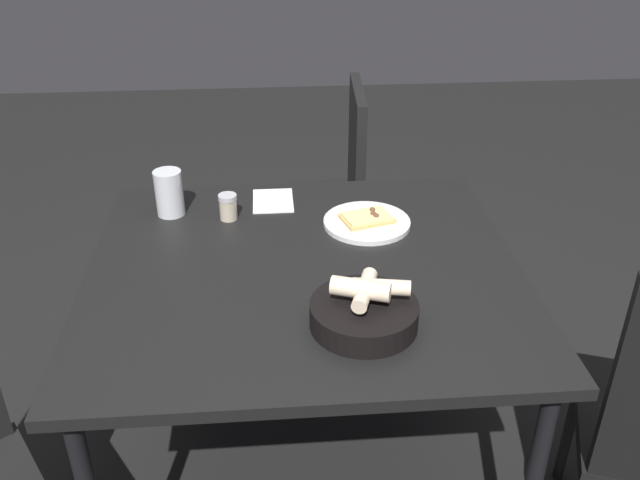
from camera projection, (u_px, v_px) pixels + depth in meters
The scene contains 8 objects.
ground at pixel (307, 471), 2.09m from camera, with size 8.00×8.00×0.00m, color black.
dining_table at pixel (305, 286), 1.76m from camera, with size 1.01×1.10×0.74m.
pizza_plate at pixel (367, 222), 1.91m from camera, with size 0.25×0.25×0.04m.
bread_basket at pixel (364, 311), 1.49m from camera, with size 0.24×0.24×0.12m.
beer_glass at pixel (169, 195), 1.95m from camera, with size 0.08×0.08×0.13m.
pepper_shaker at pixel (228, 208), 1.93m from camera, with size 0.05×0.05×0.08m.
napkin at pixel (273, 201), 2.05m from camera, with size 0.16×0.12×0.00m.
chair_spare at pixel (326, 187), 2.65m from camera, with size 0.46×0.46×0.92m.
Camera 1 is at (-1.47, 0.08, 1.65)m, focal length 38.12 mm.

